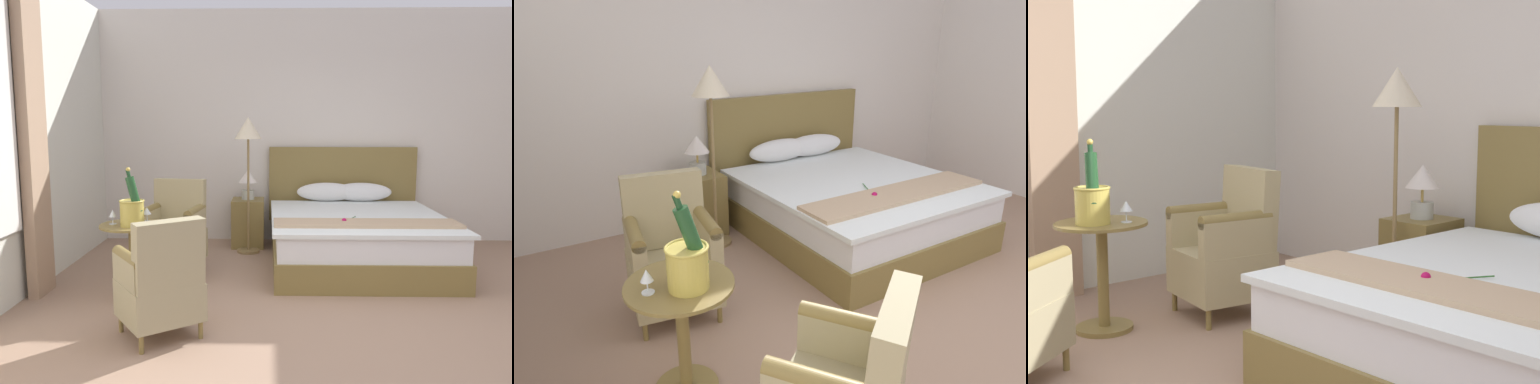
% 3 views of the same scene
% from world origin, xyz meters
% --- Properties ---
extents(ground_plane, '(7.79, 7.79, 0.00)m').
position_xyz_m(ground_plane, '(0.00, 0.00, 0.00)').
color(ground_plane, '#9D7C64').
extents(wall_headboard_side, '(5.84, 0.12, 3.03)m').
position_xyz_m(wall_headboard_side, '(0.00, 3.20, 1.51)').
color(wall_headboard_side, silver).
rests_on(wall_headboard_side, ground).
extents(bed, '(1.93, 2.21, 1.26)m').
position_xyz_m(bed, '(0.32, 2.06, 0.33)').
color(bed, olive).
rests_on(bed, ground).
extents(nightstand, '(0.43, 0.44, 0.61)m').
position_xyz_m(nightstand, '(-0.91, 2.78, 0.30)').
color(nightstand, olive).
rests_on(nightstand, ground).
extents(bedside_lamp, '(0.24, 0.24, 0.38)m').
position_xyz_m(bedside_lamp, '(-0.91, 2.78, 0.84)').
color(bedside_lamp, '#B2B6AC').
rests_on(bedside_lamp, nightstand).
extents(floor_lamp_brass, '(0.33, 0.33, 1.65)m').
position_xyz_m(floor_lamp_brass, '(-0.89, 2.46, 1.38)').
color(floor_lamp_brass, olive).
rests_on(floor_lamp_brass, ground).
extents(side_table_round, '(0.57, 0.57, 0.68)m').
position_xyz_m(side_table_round, '(-1.87, 0.82, 0.41)').
color(side_table_round, olive).
rests_on(side_table_round, ground).
extents(champagne_bucket, '(0.22, 0.22, 0.51)m').
position_xyz_m(champagne_bucket, '(-1.84, 0.76, 0.83)').
color(champagne_bucket, gold).
rests_on(champagne_bucket, side_table_round).
extents(wine_glass_near_bucket, '(0.08, 0.08, 0.13)m').
position_xyz_m(wine_glass_near_bucket, '(-1.76, 0.94, 0.78)').
color(wine_glass_near_bucket, white).
rests_on(wine_glass_near_bucket, side_table_round).
extents(wine_glass_near_edge, '(0.07, 0.07, 0.13)m').
position_xyz_m(wine_glass_near_edge, '(-2.03, 0.81, 0.77)').
color(wine_glass_near_edge, white).
rests_on(wine_glass_near_edge, side_table_round).
extents(armchair_by_window, '(0.66, 0.65, 0.98)m').
position_xyz_m(armchair_by_window, '(-1.63, 1.62, 0.44)').
color(armchair_by_window, olive).
rests_on(armchair_by_window, ground).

